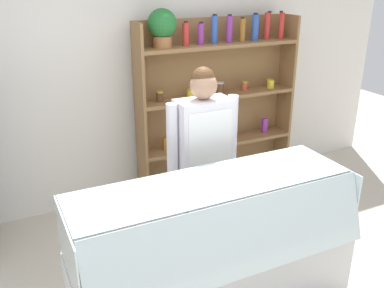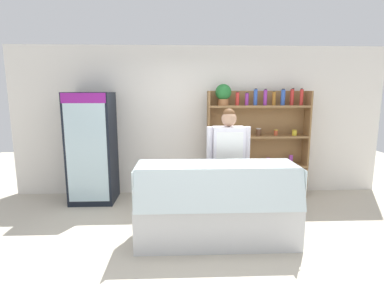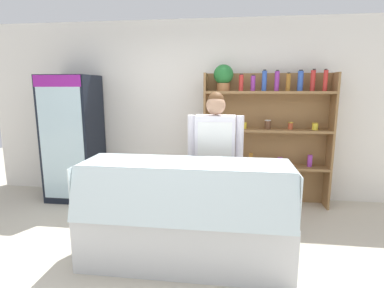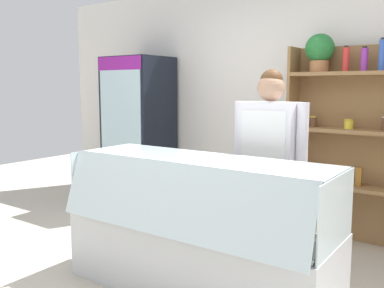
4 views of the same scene
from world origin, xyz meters
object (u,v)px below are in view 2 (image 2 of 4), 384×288
shelving_unit (253,133)px  deli_display_case (216,217)px  shop_clerk (228,155)px  drinks_fridge (92,148)px

shelving_unit → deli_display_case: (-0.86, -1.68, -0.84)m
deli_display_case → shop_clerk: shop_clerk is taller
drinks_fridge → shelving_unit: shelving_unit is taller
drinks_fridge → shop_clerk: 2.37m
drinks_fridge → shop_clerk: bearing=-21.4°
drinks_fridge → deli_display_case: 2.56m
shelving_unit → drinks_fridge: bearing=-176.8°
drinks_fridge → deli_display_case: bearing=-37.9°
drinks_fridge → deli_display_case: drinks_fridge is taller
shelving_unit → shop_clerk: size_ratio=1.22×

